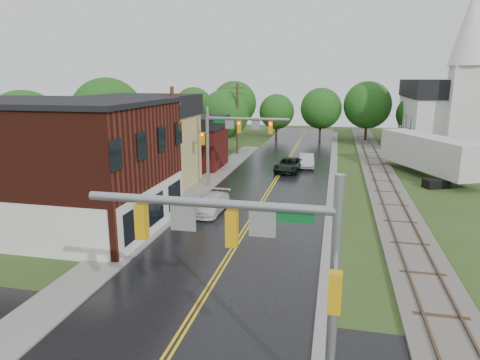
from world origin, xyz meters
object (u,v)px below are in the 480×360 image
(church, at_px, (448,107))
(traffic_signal_far, at_px, (231,133))
(traffic_signal_near, at_px, (258,248))
(tree_left_c, at_px, (173,121))
(sedan_silver, at_px, (306,161))
(pickup_white, at_px, (211,204))
(utility_pole_c, at_px, (237,118))
(tree_left_b, at_px, (109,116))
(brick_building, at_px, (53,164))
(utility_pole_b, at_px, (174,143))
(tree_left_a, at_px, (26,133))
(suv_dark, at_px, (289,165))
(tree_left_e, at_px, (226,115))
(semi_trailer, at_px, (428,153))

(church, bearing_deg, traffic_signal_far, -131.27)
(traffic_signal_near, height_order, tree_left_c, tree_left_c)
(traffic_signal_near, xyz_separation_m, sedan_silver, (-1.03, 35.73, -4.23))
(traffic_signal_far, distance_m, pickup_white, 8.46)
(utility_pole_c, bearing_deg, church, 19.97)
(traffic_signal_near, bearing_deg, tree_left_b, 125.49)
(church, height_order, tree_left_b, church)
(utility_pole_c, height_order, tree_left_c, utility_pole_c)
(sedan_silver, bearing_deg, utility_pole_c, 139.88)
(brick_building, relative_size, utility_pole_b, 1.59)
(brick_building, relative_size, traffic_signal_near, 1.95)
(tree_left_a, bearing_deg, church, 38.63)
(tree_left_b, xyz_separation_m, tree_left_c, (4.00, 8.00, -1.21))
(pickup_white, bearing_deg, traffic_signal_far, 95.98)
(tree_left_b, bearing_deg, suv_dark, 9.50)
(utility_pole_c, distance_m, tree_left_e, 2.79)
(brick_building, distance_m, church, 50.58)
(brick_building, xyz_separation_m, sedan_silver, (14.93, 22.73, -3.41))
(traffic_signal_far, relative_size, sedan_silver, 1.64)
(utility_pole_c, relative_size, tree_left_e, 1.10)
(brick_building, distance_m, traffic_signal_near, 20.60)
(church, distance_m, tree_left_c, 36.59)
(pickup_white, bearing_deg, tree_left_a, 176.42)
(tree_left_c, bearing_deg, brick_building, -86.86)
(brick_building, relative_size, suv_dark, 2.78)
(utility_pole_b, distance_m, sedan_silver, 18.67)
(traffic_signal_far, height_order, sedan_silver, traffic_signal_far)
(sedan_silver, bearing_deg, utility_pole_b, -126.41)
(traffic_signal_near, height_order, utility_pole_b, utility_pole_b)
(brick_building, distance_m, tree_left_e, 31.12)
(utility_pole_b, xyz_separation_m, tree_left_c, (-7.05, 17.90, -0.21))
(church, distance_m, tree_left_b, 43.70)
(church, height_order, utility_pole_b, church)
(tree_left_c, xyz_separation_m, tree_left_e, (5.00, 6.00, 0.30))
(utility_pole_c, distance_m, pickup_white, 24.87)
(utility_pole_c, bearing_deg, pickup_white, -81.57)
(church, bearing_deg, tree_left_e, -164.80)
(brick_building, bearing_deg, tree_left_e, 83.29)
(utility_pole_c, xyz_separation_m, sedan_silver, (9.24, -6.27, -3.98))
(brick_building, height_order, tree_left_b, tree_left_b)
(utility_pole_b, distance_m, semi_trailer, 25.51)
(sedan_silver, bearing_deg, pickup_white, -113.37)
(tree_left_b, height_order, pickup_white, tree_left_b)
(traffic_signal_far, xyz_separation_m, tree_left_e, (-5.38, 18.90, -0.16))
(suv_dark, bearing_deg, tree_left_b, -164.21)
(utility_pole_c, height_order, tree_left_a, utility_pole_c)
(tree_left_a, xyz_separation_m, pickup_white, (16.65, -2.18, -4.44))
(suv_dark, bearing_deg, traffic_signal_far, -111.74)
(tree_left_b, bearing_deg, brick_building, -72.39)
(church, height_order, tree_left_c, church)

